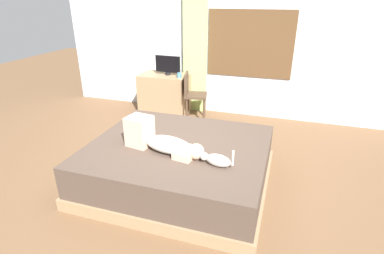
{
  "coord_description": "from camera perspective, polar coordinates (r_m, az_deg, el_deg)",
  "views": [
    {
      "loc": [
        1.14,
        -2.98,
        2.1
      ],
      "look_at": [
        0.12,
        0.15,
        0.66
      ],
      "focal_mm": 28.36,
      "sensor_mm": 36.0,
      "label": 1
    }
  ],
  "objects": [
    {
      "name": "tv_monitor",
      "position": [
        5.66,
        -4.57,
        11.54
      ],
      "size": [
        0.48,
        0.1,
        0.35
      ],
      "color": "black",
      "rests_on": "desk"
    },
    {
      "name": "bed",
      "position": [
        3.63,
        -2.49,
        -6.94
      ],
      "size": [
        2.07,
        1.82,
        0.51
      ],
      "color": "#997A56",
      "rests_on": "ground"
    },
    {
      "name": "cat",
      "position": [
        3.07,
        4.65,
        -6.17
      ],
      "size": [
        0.36,
        0.15,
        0.21
      ],
      "color": "silver",
      "rests_on": "bed"
    },
    {
      "name": "person_lying",
      "position": [
        3.36,
        -5.89,
        -2.54
      ],
      "size": [
        0.94,
        0.39,
        0.34
      ],
      "color": "silver",
      "rests_on": "bed"
    },
    {
      "name": "cup",
      "position": [
        5.47,
        -2.41,
        9.7
      ],
      "size": [
        0.08,
        0.08,
        0.09
      ],
      "primitive_type": "cylinder",
      "color": "teal",
      "rests_on": "desk"
    },
    {
      "name": "ground_plane",
      "position": [
        3.82,
        -2.47,
        -9.79
      ],
      "size": [
        16.0,
        16.0,
        0.0
      ],
      "primitive_type": "plane",
      "color": "brown"
    },
    {
      "name": "desk",
      "position": [
        5.83,
        -5.12,
        6.26
      ],
      "size": [
        0.9,
        0.56,
        0.74
      ],
      "color": "#997A56",
      "rests_on": "ground"
    },
    {
      "name": "chair_by_desk",
      "position": [
        5.4,
        0.0,
        6.49
      ],
      "size": [
        0.46,
        0.46,
        0.86
      ],
      "color": "#4C3828",
      "rests_on": "ground"
    },
    {
      "name": "back_wall_with_window",
      "position": [
        5.66,
        6.71,
        16.84
      ],
      "size": [
        6.4,
        0.14,
        2.9
      ],
      "color": "silver",
      "rests_on": "ground"
    },
    {
      "name": "curtain_left",
      "position": [
        5.71,
        0.56,
        15.5
      ],
      "size": [
        0.44,
        0.06,
        2.59
      ],
      "primitive_type": "cube",
      "color": "#ADCC75",
      "rests_on": "ground"
    }
  ]
}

